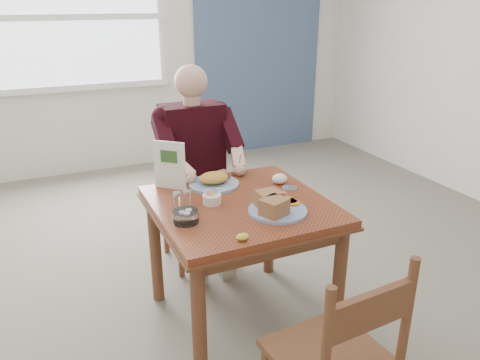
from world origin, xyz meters
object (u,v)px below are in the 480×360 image
table (241,221)px  chair_far (194,196)px  far_plate (214,180)px  diner (196,154)px  near_plate (275,206)px

table → chair_far: 0.81m
far_plate → diner: bearing=85.0°
chair_far → near_plate: 1.04m
chair_far → far_plate: size_ratio=2.61×
diner → near_plate: (0.10, -0.89, -0.02)m
table → diner: diner is taller
near_plate → table: bearing=119.4°
far_plate → near_plate: bearing=-73.4°
chair_far → table: bearing=-90.0°
table → chair_far: bearing=90.0°
diner → far_plate: bearing=-95.0°
near_plate → far_plate: 0.50m
table → near_plate: size_ratio=2.50×
table → far_plate: 0.32m
table → near_plate: near_plate is taller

